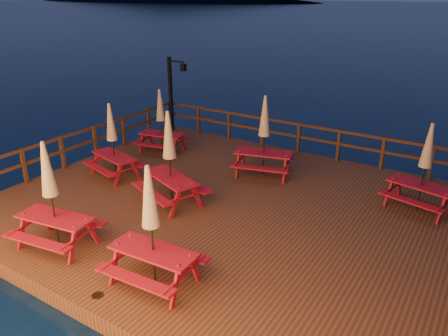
{
  "coord_description": "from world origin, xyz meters",
  "views": [
    {
      "loc": [
        5.74,
        -9.04,
        5.85
      ],
      "look_at": [
        -0.44,
        0.6,
        1.16
      ],
      "focal_mm": 35.0,
      "sensor_mm": 36.0,
      "label": 1
    }
  ],
  "objects_px": {
    "lamp_post": "(173,88)",
    "picnic_table_0": "(51,194)",
    "picnic_table_2": "(264,135)",
    "picnic_table_1": "(112,139)"
  },
  "relations": [
    {
      "from": "lamp_post",
      "to": "picnic_table_1",
      "type": "distance_m",
      "value": 5.03
    },
    {
      "from": "lamp_post",
      "to": "picnic_table_2",
      "type": "distance_m",
      "value": 5.74
    },
    {
      "from": "lamp_post",
      "to": "picnic_table_1",
      "type": "relative_size",
      "value": 1.28
    },
    {
      "from": "lamp_post",
      "to": "picnic_table_2",
      "type": "xyz_separation_m",
      "value": [
        5.28,
        -2.19,
        -0.47
      ]
    },
    {
      "from": "picnic_table_0",
      "to": "picnic_table_2",
      "type": "relative_size",
      "value": 0.99
    },
    {
      "from": "lamp_post",
      "to": "picnic_table_0",
      "type": "xyz_separation_m",
      "value": [
        3.3,
        -8.39,
        -0.49
      ]
    },
    {
      "from": "picnic_table_1",
      "to": "picnic_table_2",
      "type": "relative_size",
      "value": 0.92
    },
    {
      "from": "lamp_post",
      "to": "picnic_table_0",
      "type": "relative_size",
      "value": 1.19
    },
    {
      "from": "picnic_table_0",
      "to": "picnic_table_2",
      "type": "height_order",
      "value": "picnic_table_2"
    },
    {
      "from": "picnic_table_2",
      "to": "picnic_table_1",
      "type": "bearing_deg",
      "value": -161.2
    }
  ]
}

